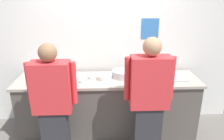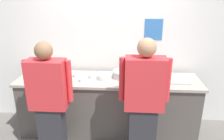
# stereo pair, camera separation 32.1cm
# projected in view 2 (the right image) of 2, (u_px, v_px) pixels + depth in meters

# --- Properties ---
(wall_back) EXTENTS (4.37, 0.11, 2.96)m
(wall_back) POSITION_uv_depth(u_px,v_px,m) (110.00, 37.00, 3.54)
(wall_back) COLOR white
(wall_back) RESTS_ON ground
(prep_counter) EXTENTS (2.78, 0.68, 0.93)m
(prep_counter) POSITION_uv_depth(u_px,v_px,m) (108.00, 105.00, 3.44)
(prep_counter) COLOR #56514C
(prep_counter) RESTS_ON ground
(chef_near_left) EXTENTS (0.60, 0.24, 1.64)m
(chef_near_left) POSITION_uv_depth(u_px,v_px,m) (49.00, 102.00, 2.72)
(chef_near_left) COLOR #2D2D33
(chef_near_left) RESTS_ON ground
(chef_center) EXTENTS (0.62, 0.24, 1.70)m
(chef_center) POSITION_uv_depth(u_px,v_px,m) (144.00, 102.00, 2.64)
(chef_center) COLOR #2D2D33
(chef_center) RESTS_ON ground
(plate_stack_front) EXTENTS (0.21, 0.21, 0.07)m
(plate_stack_front) POSITION_uv_depth(u_px,v_px,m) (105.00, 77.00, 3.27)
(plate_stack_front) COLOR white
(plate_stack_front) RESTS_ON prep_counter
(plate_stack_rear) EXTENTS (0.23, 0.23, 0.08)m
(plate_stack_rear) POSITION_uv_depth(u_px,v_px,m) (57.00, 73.00, 3.39)
(plate_stack_rear) COLOR white
(plate_stack_rear) RESTS_ON prep_counter
(mixing_bowl_steel) EXTENTS (0.35, 0.35, 0.11)m
(mixing_bowl_steel) POSITION_uv_depth(u_px,v_px,m) (124.00, 74.00, 3.32)
(mixing_bowl_steel) COLOR #B7BABF
(mixing_bowl_steel) RESTS_ON prep_counter
(sheet_tray) EXTENTS (0.50, 0.33, 0.02)m
(sheet_tray) POSITION_uv_depth(u_px,v_px,m) (171.00, 80.00, 3.22)
(sheet_tray) COLOR #B7BABF
(sheet_tray) RESTS_ON prep_counter
(squeeze_bottle_primary) EXTENTS (0.06, 0.06, 0.19)m
(squeeze_bottle_primary) POSITION_uv_depth(u_px,v_px,m) (144.00, 72.00, 3.29)
(squeeze_bottle_primary) COLOR red
(squeeze_bottle_primary) RESTS_ON prep_counter
(squeeze_bottle_secondary) EXTENTS (0.06, 0.06, 0.21)m
(squeeze_bottle_secondary) POSITION_uv_depth(u_px,v_px,m) (137.00, 77.00, 3.08)
(squeeze_bottle_secondary) COLOR #E5E066
(squeeze_bottle_secondary) RESTS_ON prep_counter
(squeeze_bottle_spare) EXTENTS (0.06, 0.06, 0.19)m
(squeeze_bottle_spare) POSITION_uv_depth(u_px,v_px,m) (70.00, 73.00, 3.26)
(squeeze_bottle_spare) COLOR #56A333
(squeeze_bottle_spare) RESTS_ON prep_counter
(ramekin_yellow_sauce) EXTENTS (0.08, 0.08, 0.04)m
(ramekin_yellow_sauce) POSITION_uv_depth(u_px,v_px,m) (82.00, 80.00, 3.18)
(ramekin_yellow_sauce) COLOR white
(ramekin_yellow_sauce) RESTS_ON prep_counter
(ramekin_orange_sauce) EXTENTS (0.09, 0.09, 0.05)m
(ramekin_orange_sauce) POSITION_uv_depth(u_px,v_px,m) (92.00, 76.00, 3.30)
(ramekin_orange_sauce) COLOR white
(ramekin_orange_sauce) RESTS_ON prep_counter
(ramekin_green_sauce) EXTENTS (0.09, 0.09, 0.04)m
(ramekin_green_sauce) POSITION_uv_depth(u_px,v_px,m) (76.00, 75.00, 3.37)
(ramekin_green_sauce) COLOR white
(ramekin_green_sauce) RESTS_ON prep_counter
(ramekin_red_sauce) EXTENTS (0.08, 0.08, 0.04)m
(ramekin_red_sauce) POSITION_uv_depth(u_px,v_px,m) (46.00, 72.00, 3.49)
(ramekin_red_sauce) COLOR white
(ramekin_red_sauce) RESTS_ON prep_counter
(chefs_knife) EXTENTS (0.27, 0.03, 0.02)m
(chefs_knife) POSITION_uv_depth(u_px,v_px,m) (173.00, 78.00, 3.29)
(chefs_knife) COLOR #B7BABF
(chefs_knife) RESTS_ON prep_counter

